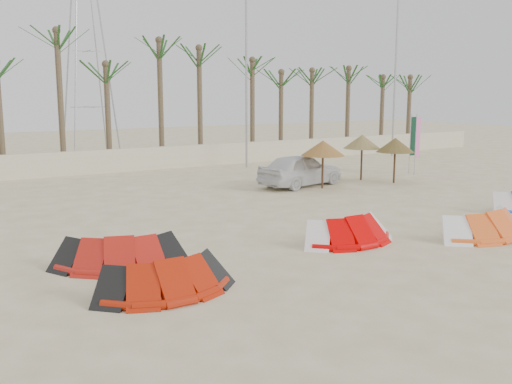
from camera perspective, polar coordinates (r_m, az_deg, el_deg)
ground at (r=13.79m, az=13.41°, el=-9.00°), size 120.00×120.00×0.00m
boundary_wall at (r=32.71m, az=-14.93°, el=2.97°), size 60.00×0.30×1.30m
palm_line at (r=34.19m, az=-15.03°, el=12.99°), size 52.00×4.00×7.70m
lamp_c at (r=33.95m, az=-0.92°, el=12.20°), size 1.25×0.14×11.00m
lamp_d at (r=41.40m, az=13.79°, el=11.51°), size 1.25×0.14×11.00m
pylon at (r=38.79m, az=-16.07°, el=2.99°), size 3.00×3.00×14.00m
kite_red_left at (r=15.26m, az=-13.83°, el=-5.52°), size 3.66×2.41×0.90m
kite_red_mid at (r=13.05m, az=-9.46°, el=-8.02°), size 3.17×1.56×0.90m
kite_red_right at (r=17.30m, az=8.78°, el=-3.54°), size 3.13×1.56×0.90m
kite_orange at (r=19.17m, az=21.25°, el=-2.78°), size 3.60×1.66×0.90m
parasol_left at (r=26.54m, az=6.72°, el=4.38°), size 2.04×2.04×2.24m
parasol_mid at (r=28.76m, az=13.76°, el=4.58°), size 1.86×1.86×2.24m
parasol_right at (r=29.47m, az=10.56°, el=4.97°), size 1.89×1.89×2.31m
flag_pink at (r=32.06m, az=15.89°, el=5.13°), size 0.45×0.10×3.29m
flag_green at (r=32.80m, az=15.38°, el=5.24°), size 0.45×0.05×3.28m
car at (r=27.26m, az=4.47°, el=2.21°), size 4.82×2.72×1.55m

